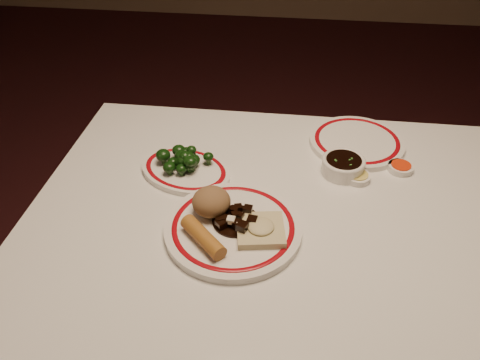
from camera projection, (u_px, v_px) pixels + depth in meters
The scene contains 12 objects.
dining_table at pixel (285, 242), 1.12m from camera, with size 1.20×0.90×0.75m.
main_plate at pixel (233, 228), 1.02m from camera, with size 0.38×0.38×0.02m.
rice_mound at pixel (211, 202), 1.03m from camera, with size 0.09×0.09×0.06m, color brown.
spring_roll at pixel (203, 237), 0.96m from camera, with size 0.03×0.03×0.12m, color #AB6F2A.
fried_wonton at pixel (261, 229), 0.99m from camera, with size 0.11×0.11×0.03m.
stirfry_heap at pixel (235, 220), 1.01m from camera, with size 0.10×0.10×0.03m.
broccoli_plate at pixel (186, 170), 1.18m from camera, with size 0.29×0.28×0.02m.
broccoli_pile at pixel (184, 159), 1.17m from camera, with size 0.15×0.10×0.05m.
soy_bowl at pixel (343, 166), 1.18m from camera, with size 0.11×0.11×0.04m.
sweet_sour_dish at pixel (401, 168), 1.19m from camera, with size 0.06×0.06×0.02m.
mustard_dish at pixel (358, 177), 1.16m from camera, with size 0.06×0.06×0.02m.
far_plate at pixel (357, 142), 1.29m from camera, with size 0.27×0.27×0.02m.
Camera 1 is at (-0.01, -0.80, 1.47)m, focal length 35.00 mm.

